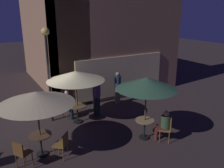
# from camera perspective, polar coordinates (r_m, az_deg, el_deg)

# --- Properties ---
(ground_plane) EXTENTS (60.00, 60.00, 0.00)m
(ground_plane) POSITION_cam_1_polar(r_m,az_deg,el_deg) (10.56, -17.15, -9.00)
(ground_plane) COLOR #312626
(cafe_building) EXTENTS (7.40, 8.69, 9.81)m
(cafe_building) POSITION_cam_1_polar(r_m,az_deg,el_deg) (13.93, -8.16, 18.55)
(cafe_building) COLOR #9B6F55
(cafe_building) RESTS_ON ground
(street_lamp_near_corner) EXTENTS (0.32, 0.32, 3.95)m
(street_lamp_near_corner) POSITION_cam_1_polar(r_m,az_deg,el_deg) (9.77, -15.42, 6.17)
(street_lamp_near_corner) COLOR black
(street_lamp_near_corner) RESTS_ON ground
(cafe_table_0) EXTENTS (0.69, 0.69, 0.74)m
(cafe_table_0) POSITION_cam_1_polar(r_m,az_deg,el_deg) (8.83, 7.92, -9.89)
(cafe_table_0) COLOR black
(cafe_table_0) RESTS_ON ground
(cafe_table_1) EXTENTS (0.72, 0.72, 0.74)m
(cafe_table_1) POSITION_cam_1_polar(r_m,az_deg,el_deg) (8.15, -16.94, -12.91)
(cafe_table_1) COLOR black
(cafe_table_1) RESTS_ON ground
(cafe_table_2) EXTENTS (0.77, 0.77, 0.77)m
(cafe_table_2) POSITION_cam_1_polar(r_m,az_deg,el_deg) (10.03, -8.40, -6.21)
(cafe_table_2) COLOR black
(cafe_table_2) RESTS_ON ground
(patio_umbrella_0) EXTENTS (2.15, 2.15, 2.36)m
(patio_umbrella_0) POSITION_cam_1_polar(r_m,az_deg,el_deg) (8.23, 8.38, 0.14)
(patio_umbrella_0) COLOR black
(patio_umbrella_0) RESTS_ON ground
(patio_umbrella_1) EXTENTS (2.36, 2.36, 2.20)m
(patio_umbrella_1) POSITION_cam_1_polar(r_m,az_deg,el_deg) (7.54, -17.90, -3.26)
(patio_umbrella_1) COLOR black
(patio_umbrella_1) RESTS_ON ground
(patio_umbrella_2) EXTENTS (2.35, 2.35, 2.25)m
(patio_umbrella_2) POSITION_cam_1_polar(r_m,az_deg,el_deg) (9.55, -8.78, 1.96)
(patio_umbrella_2) COLOR black
(patio_umbrella_2) RESTS_ON ground
(cafe_chair_0) EXTENTS (0.58, 0.58, 0.96)m
(cafe_chair_0) POSITION_cam_1_polar(r_m,az_deg,el_deg) (8.75, 13.43, -10.11)
(cafe_chair_0) COLOR brown
(cafe_chair_0) RESTS_ON ground
(cafe_chair_1) EXTENTS (0.57, 0.57, 0.87)m
(cafe_chair_1) POSITION_cam_1_polar(r_m,az_deg,el_deg) (7.81, -11.93, -13.90)
(cafe_chair_1) COLOR brown
(cafe_chair_1) RESTS_ON ground
(cafe_chair_2) EXTENTS (0.56, 0.56, 0.91)m
(cafe_chair_2) POSITION_cam_1_polar(r_m,az_deg,el_deg) (7.67, -21.20, -15.17)
(cafe_chair_2) COLOR brown
(cafe_chair_2) RESTS_ON ground
(cafe_chair_3) EXTENTS (0.49, 0.49, 0.89)m
(cafe_chair_3) POSITION_cam_1_polar(r_m,az_deg,el_deg) (10.65, -11.00, -5.11)
(cafe_chair_3) COLOR brown
(cafe_chair_3) RESTS_ON ground
(patron_seated_0) EXTENTS (0.51, 0.51, 1.20)m
(patron_seated_0) POSITION_cam_1_polar(r_m,az_deg,el_deg) (8.71, 12.48, -9.45)
(patron_seated_0) COLOR #51201C
(patron_seated_0) RESTS_ON ground
(patron_seated_1) EXTENTS (0.42, 0.53, 1.26)m
(patron_seated_1) POSITION_cam_1_polar(r_m,az_deg,el_deg) (10.48, -10.62, -4.46)
(patron_seated_1) COLOR black
(patron_seated_1) RESTS_ON ground
(patron_standing_2) EXTENTS (0.35, 0.35, 1.65)m
(patron_standing_2) POSITION_cam_1_polar(r_m,az_deg,el_deg) (10.50, -3.74, -3.47)
(patron_standing_2) COLOR black
(patron_standing_2) RESTS_ON ground
(patron_standing_3) EXTENTS (0.32, 0.32, 1.67)m
(patron_standing_3) POSITION_cam_1_polar(r_m,az_deg,el_deg) (11.83, 1.38, -0.92)
(patron_standing_3) COLOR #796B53
(patron_standing_3) RESTS_ON ground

